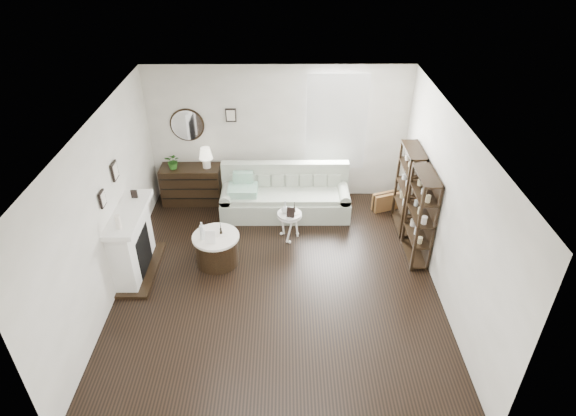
{
  "coord_description": "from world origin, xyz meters",
  "views": [
    {
      "loc": [
        0.13,
        -5.87,
        5.16
      ],
      "look_at": [
        0.17,
        0.8,
        0.89
      ],
      "focal_mm": 30.0,
      "sensor_mm": 36.0,
      "label": 1
    }
  ],
  "objects_px": {
    "sofa": "(285,198)",
    "pedestal_table": "(289,215)",
    "dresser": "(192,185)",
    "drum_table": "(217,249)"
  },
  "relations": [
    {
      "from": "drum_table",
      "to": "dresser",
      "type": "bearing_deg",
      "value": 110.33
    },
    {
      "from": "sofa",
      "to": "dresser",
      "type": "bearing_deg",
      "value": 168.07
    },
    {
      "from": "sofa",
      "to": "drum_table",
      "type": "height_order",
      "value": "sofa"
    },
    {
      "from": "sofa",
      "to": "dresser",
      "type": "distance_m",
      "value": 1.91
    },
    {
      "from": "dresser",
      "to": "pedestal_table",
      "type": "xyz_separation_m",
      "value": [
        1.94,
        -1.27,
        0.1
      ]
    },
    {
      "from": "drum_table",
      "to": "pedestal_table",
      "type": "distance_m",
      "value": 1.41
    },
    {
      "from": "dresser",
      "to": "drum_table",
      "type": "distance_m",
      "value": 2.09
    },
    {
      "from": "sofa",
      "to": "pedestal_table",
      "type": "height_order",
      "value": "sofa"
    },
    {
      "from": "pedestal_table",
      "to": "drum_table",
      "type": "bearing_deg",
      "value": -150.81
    },
    {
      "from": "sofa",
      "to": "pedestal_table",
      "type": "relative_size",
      "value": 4.62
    }
  ]
}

